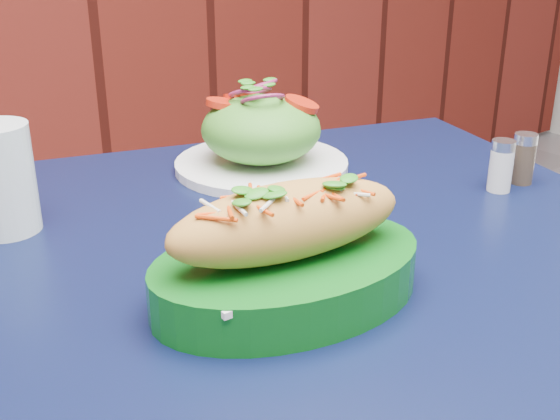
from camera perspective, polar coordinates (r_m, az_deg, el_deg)
cafe_table at (r=0.74m, az=2.11°, el=-9.72°), size 1.00×1.00×0.75m
banh_mi_basket at (r=0.60m, az=0.62°, el=-3.47°), size 0.27×0.20×0.11m
salad_plate at (r=0.92m, az=-1.54°, el=6.05°), size 0.23×0.23×0.11m
water_glass at (r=0.79m, az=-21.81°, el=2.36°), size 0.07×0.07×0.12m
salt_shaker at (r=0.89m, az=17.53°, el=3.45°), size 0.03×0.03×0.06m
pepper_shaker at (r=0.93m, az=19.17°, el=3.97°), size 0.03×0.03×0.06m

